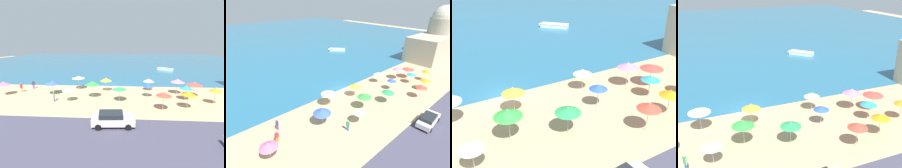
{
  "view_description": "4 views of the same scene",
  "coord_description": "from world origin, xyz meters",
  "views": [
    {
      "loc": [
        2.69,
        -29.34,
        8.15
      ],
      "look_at": [
        1.15,
        -4.81,
        1.71
      ],
      "focal_mm": 24.0,
      "sensor_mm": 36.0,
      "label": 1
    },
    {
      "loc": [
        -20.09,
        -21.54,
        15.81
      ],
      "look_at": [
        -0.44,
        0.48,
        1.09
      ],
      "focal_mm": 28.0,
      "sensor_mm": 36.0,
      "label": 2
    },
    {
      "loc": [
        -7.05,
        -24.09,
        13.18
      ],
      "look_at": [
        5.58,
        -2.58,
        1.05
      ],
      "focal_mm": 45.0,
      "sensor_mm": 36.0,
      "label": 3
    },
    {
      "loc": [
        -6.67,
        -30.01,
        15.29
      ],
      "look_at": [
        6.89,
        2.23,
        1.69
      ],
      "focal_mm": 45.0,
      "sensor_mm": 36.0,
      "label": 4
    }
  ],
  "objects": [
    {
      "name": "sea",
      "position": [
        0.0,
        55.0,
        0.03
      ],
      "size": [
        150.0,
        110.0,
        0.05
      ],
      "primitive_type": "cube",
      "color": "#266383",
      "rests_on": "ground_plane"
    },
    {
      "name": "coastal_road",
      "position": [
        0.0,
        -18.0,
        0.03
      ],
      "size": [
        80.0,
        8.0,
        0.06
      ],
      "primitive_type": "cube",
      "color": "#424153",
      "rests_on": "ground_plane"
    },
    {
      "name": "ground_plane",
      "position": [
        0.0,
        0.0,
        0.0
      ],
      "size": [
        160.0,
        160.0,
        0.0
      ],
      "primitive_type": "plane",
      "color": "tan"
    },
    {
      "name": "beach_umbrella_5",
      "position": [
        12.38,
        -7.36,
        2.03
      ],
      "size": [
        1.87,
        1.87,
        2.33
      ],
      "color": "#B2B2B7",
      "rests_on": "ground_plane"
    },
    {
      "name": "parked_car_0",
      "position": [
        1.88,
        -15.49,
        0.85
      ],
      "size": [
        4.43,
        2.16,
        1.48
      ],
      "color": "silver",
      "rests_on": "coastal_road"
    },
    {
      "name": "beach_umbrella_12",
      "position": [
        -5.27,
        -2.62,
        2.3
      ],
      "size": [
        2.32,
        2.32,
        2.56
      ],
      "color": "#B2B2B7",
      "rests_on": "ground_plane"
    },
    {
      "name": "beach_umbrella_3",
      "position": [
        11.37,
        -10.55,
        2.12
      ],
      "size": [
        1.89,
        1.89,
        2.42
      ],
      "color": "#B2B2B7",
      "rests_on": "ground_plane"
    },
    {
      "name": "bather_1",
      "position": [
        -14.01,
        -2.76,
        0.91
      ],
      "size": [
        0.47,
        0.39,
        1.63
      ],
      "color": "purple",
      "rests_on": "ground_plane"
    },
    {
      "name": "beach_umbrella_4",
      "position": [
        15.75,
        -8.78,
        2.16
      ],
      "size": [
        1.71,
        1.71,
        2.49
      ],
      "color": "#B2B2B7",
      "rests_on": "ground_plane"
    },
    {
      "name": "beach_umbrella_14",
      "position": [
        2.47,
        -8.47,
        2.05
      ],
      "size": [
        2.08,
        2.08,
        2.32
      ],
      "color": "#B2B2B7",
      "rests_on": "ground_plane"
    },
    {
      "name": "beach_umbrella_1",
      "position": [
        6.97,
        -6.28,
        1.99
      ],
      "size": [
        1.7,
        1.7,
        2.3
      ],
      "color": "#B2B2B7",
      "rests_on": "ground_plane"
    },
    {
      "name": "beach_umbrella_7",
      "position": [
        -16.62,
        -6.74,
        2.01
      ],
      "size": [
        1.98,
        1.98,
        2.33
      ],
      "color": "#B2B2B7",
      "rests_on": "ground_plane"
    },
    {
      "name": "beach_umbrella_6",
      "position": [
        -8.84,
        -5.71,
        2.04
      ],
      "size": [
        2.48,
        2.48,
        2.39
      ],
      "color": "#B2B2B7",
      "rests_on": "ground_plane"
    },
    {
      "name": "skiff_nearshore",
      "position": [
        17.06,
        20.52,
        0.41
      ],
      "size": [
        4.59,
        4.83,
        0.72
      ],
      "color": "silver",
      "rests_on": "sea"
    },
    {
      "name": "bather_0",
      "position": [
        -7.2,
        -9.01,
        0.94
      ],
      "size": [
        0.34,
        0.54,
        1.67
      ],
      "color": "blue",
      "rests_on": "ground_plane"
    },
    {
      "name": "bather_2",
      "position": [
        -14.99,
        -4.85,
        0.92
      ],
      "size": [
        0.57,
        0.26,
        1.64
      ],
      "color": "gold",
      "rests_on": "ground_plane"
    },
    {
      "name": "beach_umbrella_0",
      "position": [
        7.65,
        -2.73,
        1.97
      ],
      "size": [
        1.92,
        1.92,
        2.29
      ],
      "color": "#B2B2B7",
      "rests_on": "ground_plane"
    },
    {
      "name": "beach_umbrella_8",
      "position": [
        14.35,
        -5.59,
        2.15
      ],
      "size": [
        2.43,
        2.43,
        2.45
      ],
      "color": "#B2B2B7",
      "rests_on": "ground_plane"
    },
    {
      "name": "beach_umbrella_11",
      "position": [
        12.14,
        -4.43,
        2.34
      ],
      "size": [
        2.23,
        2.23,
        2.69
      ],
      "color": "#B2B2B7",
      "rests_on": "ground_plane"
    },
    {
      "name": "beach_umbrella_13",
      "position": [
        -0.01,
        -3.42,
        2.15
      ],
      "size": [
        2.02,
        2.02,
        2.49
      ],
      "color": "#B2B2B7",
      "rests_on": "ground_plane"
    },
    {
      "name": "beach_umbrella_10",
      "position": [
        -4.96,
        -8.96,
        1.94
      ],
      "size": [
        1.73,
        1.73,
        2.23
      ],
      "color": "#B2B2B7",
      "rests_on": "ground_plane"
    },
    {
      "name": "beach_umbrella_2",
      "position": [
        8.01,
        -11.38,
        2.25
      ],
      "size": [
        1.9,
        1.9,
        2.56
      ],
      "color": "#B2B2B7",
      "rests_on": "ground_plane"
    },
    {
      "name": "beach_umbrella_9",
      "position": [
        -1.79,
        -7.07,
        2.38
      ],
      "size": [
        2.18,
        2.18,
        2.71
      ],
      "color": "#B2B2B7",
      "rests_on": "ground_plane"
    }
  ]
}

